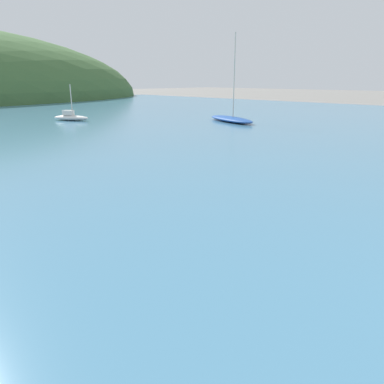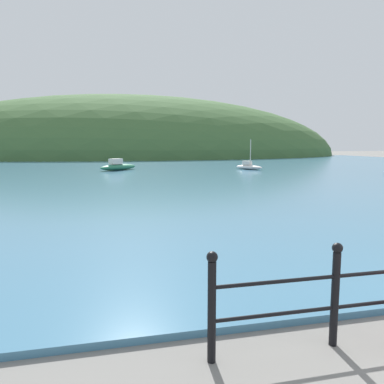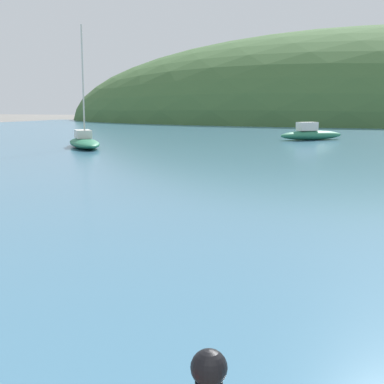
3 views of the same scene
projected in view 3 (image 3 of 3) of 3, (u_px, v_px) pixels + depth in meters
The scene contains 4 objects.
water at pixel (382, 140), 30.09m from camera, with size 80.00×60.00×0.10m, color teal.
far_hillside at pixel (378, 122), 63.58m from camera, with size 78.73×43.30×21.71m.
boat_mid_harbor at pixel (84, 141), 23.89m from camera, with size 3.64×4.25×5.29m.
boat_green_fishing at pixel (311, 134), 29.08m from camera, with size 3.59×3.28×0.97m.
Camera 3 is at (-0.48, -0.02, 1.97)m, focal length 50.00 mm.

